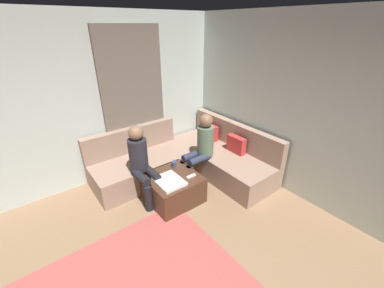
# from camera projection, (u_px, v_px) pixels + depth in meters

# --- Properties ---
(wall_back) EXTENTS (6.00, 0.12, 2.70)m
(wall_back) POSITION_uv_depth(u_px,v_px,m) (355.00, 126.00, 3.02)
(wall_back) COLOR silver
(wall_back) RESTS_ON ground_plane
(wall_left) EXTENTS (0.12, 6.00, 2.70)m
(wall_left) POSITION_uv_depth(u_px,v_px,m) (48.00, 112.00, 3.50)
(wall_left) COLOR silver
(wall_left) RESTS_ON ground_plane
(curtain_panel) EXTENTS (0.06, 1.10, 2.50)m
(curtain_panel) POSITION_uv_depth(u_px,v_px,m) (134.00, 104.00, 4.19)
(curtain_panel) COLOR #726659
(curtain_panel) RESTS_ON ground_plane
(sectional_couch) EXTENTS (2.10, 2.55, 0.87)m
(sectional_couch) POSITION_uv_depth(u_px,v_px,m) (188.00, 159.00, 4.40)
(sectional_couch) COLOR #9E7F6B
(sectional_couch) RESTS_ON ground_plane
(ottoman) EXTENTS (0.76, 0.76, 0.42)m
(ottoman) POSITION_uv_depth(u_px,v_px,m) (173.00, 188.00, 3.76)
(ottoman) COLOR #4C2D1E
(ottoman) RESTS_ON ground_plane
(folded_blanket) EXTENTS (0.44, 0.36, 0.04)m
(folded_blanket) POSITION_uv_depth(u_px,v_px,m) (169.00, 181.00, 3.52)
(folded_blanket) COLOR white
(folded_blanket) RESTS_ON ottoman
(coffee_mug) EXTENTS (0.08, 0.08, 0.10)m
(coffee_mug) POSITION_uv_depth(u_px,v_px,m) (174.00, 164.00, 3.90)
(coffee_mug) COLOR #334C72
(coffee_mug) RESTS_ON ottoman
(game_remote) EXTENTS (0.05, 0.15, 0.02)m
(game_remote) POSITION_uv_depth(u_px,v_px,m) (191.00, 176.00, 3.65)
(game_remote) COLOR white
(game_remote) RESTS_ON ottoman
(person_on_couch_back) EXTENTS (0.30, 0.60, 1.20)m
(person_on_couch_back) POSITION_uv_depth(u_px,v_px,m) (201.00, 146.00, 4.04)
(person_on_couch_back) COLOR #2D3347
(person_on_couch_back) RESTS_ON ground_plane
(person_on_couch_side) EXTENTS (0.60, 0.30, 1.20)m
(person_on_couch_side) POSITION_uv_depth(u_px,v_px,m) (142.00, 161.00, 3.60)
(person_on_couch_side) COLOR black
(person_on_couch_side) RESTS_ON ground_plane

